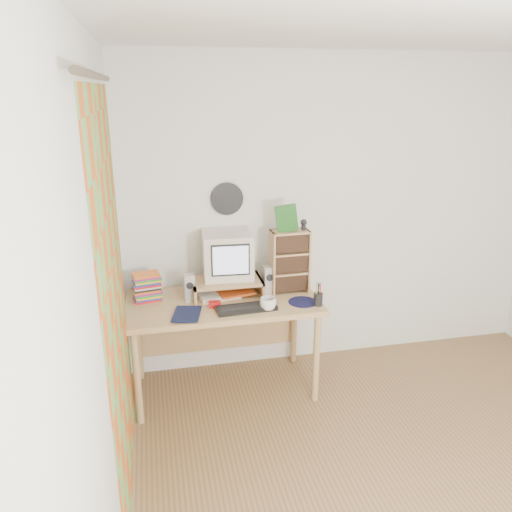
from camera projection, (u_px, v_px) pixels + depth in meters
name	position (u px, v px, depth m)	size (l,w,h in m)	color
floor	(441.00, 502.00, 2.83)	(3.50, 3.50, 0.00)	#8F6443
back_wall	(340.00, 215.00, 4.05)	(3.50, 3.50, 0.00)	white
left_wall	(98.00, 335.00, 2.08)	(3.50, 3.50, 0.00)	white
curtain	(116.00, 309.00, 2.57)	(2.20, 2.20, 0.00)	#C1501B
wall_disc	(227.00, 199.00, 3.79)	(0.25, 0.25, 0.02)	black
desk	(222.00, 313.00, 3.76)	(1.40, 0.70, 0.75)	tan
monitor_riser	(227.00, 283.00, 3.73)	(0.52, 0.30, 0.12)	tan
crt_monitor	(228.00, 256.00, 3.72)	(0.36, 0.36, 0.34)	beige
speaker_left	(189.00, 287.00, 3.63)	(0.08, 0.08, 0.20)	#B9B8BE
speaker_right	(268.00, 280.00, 3.77)	(0.08, 0.08, 0.21)	#B9B8BE
keyboard	(246.00, 308.00, 3.50)	(0.42, 0.14, 0.03)	black
dvd_stack	(147.00, 283.00, 3.62)	(0.19, 0.13, 0.27)	brown
cd_rack	(289.00, 261.00, 3.76)	(0.29, 0.15, 0.48)	tan
mug	(268.00, 304.00, 3.49)	(0.11, 0.11, 0.09)	white
diary	(174.00, 313.00, 3.41)	(0.22, 0.17, 0.04)	#0E1536
mousepad	(303.00, 302.00, 3.63)	(0.21, 0.21, 0.00)	#101338
pen_cup	(318.00, 297.00, 3.56)	(0.07, 0.07, 0.13)	black
papers	(224.00, 293.00, 3.73)	(0.29, 0.22, 0.04)	white
red_box	(215.00, 304.00, 3.54)	(0.08, 0.05, 0.04)	#AF1312
game_box	(287.00, 218.00, 3.63)	(0.16, 0.03, 0.20)	#1A5618
webcam	(304.00, 225.00, 3.69)	(0.05, 0.05, 0.08)	black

